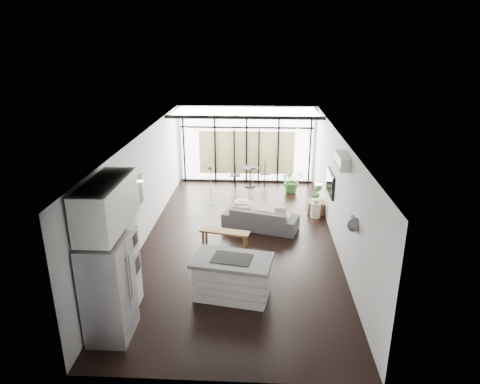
# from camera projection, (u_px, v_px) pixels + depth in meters

# --- Properties ---
(floor) EXTENTS (5.00, 10.00, 0.00)m
(floor) POSITION_uv_depth(u_px,v_px,m) (239.00, 240.00, 11.40)
(floor) COLOR black
(floor) RESTS_ON ground
(ceiling) EXTENTS (5.00, 10.00, 0.00)m
(ceiling) POSITION_uv_depth(u_px,v_px,m) (239.00, 137.00, 10.45)
(ceiling) COLOR white
(ceiling) RESTS_ON ground
(wall_left) EXTENTS (0.02, 10.00, 2.80)m
(wall_left) POSITION_uv_depth(u_px,v_px,m) (143.00, 189.00, 11.05)
(wall_left) COLOR white
(wall_left) RESTS_ON ground
(wall_right) EXTENTS (0.02, 10.00, 2.80)m
(wall_right) POSITION_uv_depth(u_px,v_px,m) (338.00, 192.00, 10.80)
(wall_right) COLOR white
(wall_right) RESTS_ON ground
(wall_back) EXTENTS (5.00, 0.02, 2.80)m
(wall_back) POSITION_uv_depth(u_px,v_px,m) (247.00, 144.00, 15.62)
(wall_back) COLOR white
(wall_back) RESTS_ON ground
(wall_front) EXTENTS (5.00, 0.02, 2.80)m
(wall_front) POSITION_uv_depth(u_px,v_px,m) (221.00, 306.00, 6.23)
(wall_front) COLOR white
(wall_front) RESTS_ON ground
(glazing) EXTENTS (5.00, 0.20, 2.80)m
(glazing) POSITION_uv_depth(u_px,v_px,m) (247.00, 145.00, 15.51)
(glazing) COLOR black
(glazing) RESTS_ON ground
(skylight) EXTENTS (4.70, 1.90, 0.06)m
(skylight) POSITION_uv_depth(u_px,v_px,m) (246.00, 111.00, 14.22)
(skylight) COLOR white
(skylight) RESTS_ON ceiling
(neighbour_building) EXTENTS (3.50, 0.02, 1.60)m
(neighbour_building) POSITION_uv_depth(u_px,v_px,m) (247.00, 153.00, 15.68)
(neighbour_building) COLOR beige
(neighbour_building) RESTS_ON ground
(island) EXTENTS (1.73, 1.21, 0.87)m
(island) POSITION_uv_depth(u_px,v_px,m) (232.00, 277.00, 8.80)
(island) COLOR white
(island) RESTS_ON floor
(cooktop) EXTENTS (0.89, 0.67, 0.01)m
(cooktop) POSITION_uv_depth(u_px,v_px,m) (232.00, 258.00, 8.65)
(cooktop) COLOR black
(cooktop) RESTS_ON island
(fridge) EXTENTS (0.72, 0.90, 1.87)m
(fridge) POSITION_uv_depth(u_px,v_px,m) (109.00, 289.00, 7.48)
(fridge) COLOR #A5A5AA
(fridge) RESTS_ON floor
(appliance_column) EXTENTS (0.59, 0.61, 2.27)m
(appliance_column) POSITION_uv_depth(u_px,v_px,m) (120.00, 254.00, 8.26)
(appliance_column) COLOR white
(appliance_column) RESTS_ON floor
(upper_cabinets) EXTENTS (0.62, 1.75, 0.86)m
(upper_cabinets) POSITION_uv_depth(u_px,v_px,m) (107.00, 205.00, 7.42)
(upper_cabinets) COLOR white
(upper_cabinets) RESTS_ON wall_left
(pendant_left) EXTENTS (0.26, 0.26, 0.18)m
(pendant_left) POSITION_uv_depth(u_px,v_px,m) (211.00, 206.00, 8.25)
(pendant_left) COLOR white
(pendant_left) RESTS_ON ceiling
(pendant_right) EXTENTS (0.26, 0.26, 0.18)m
(pendant_right) POSITION_uv_depth(u_px,v_px,m) (253.00, 207.00, 8.21)
(pendant_right) COLOR white
(pendant_right) RESTS_ON ceiling
(sofa) EXTENTS (2.17, 1.19, 0.82)m
(sofa) POSITION_uv_depth(u_px,v_px,m) (261.00, 215.00, 11.98)
(sofa) COLOR #454647
(sofa) RESTS_ON floor
(console_bench) EXTENTS (1.33, 0.60, 0.41)m
(console_bench) POSITION_uv_depth(u_px,v_px,m) (225.00, 238.00, 11.03)
(console_bench) COLOR brown
(console_bench) RESTS_ON floor
(pouf) EXTENTS (0.60, 0.60, 0.38)m
(pouf) POSITION_uv_depth(u_px,v_px,m) (242.00, 207.00, 13.10)
(pouf) COLOR beige
(pouf) RESTS_ON floor
(crate) EXTENTS (0.55, 0.55, 0.37)m
(crate) POSITION_uv_depth(u_px,v_px,m) (316.00, 207.00, 13.11)
(crate) COLOR brown
(crate) RESTS_ON floor
(plant_tall) EXTENTS (1.05, 1.09, 0.66)m
(plant_tall) POSITION_uv_depth(u_px,v_px,m) (292.00, 183.00, 14.81)
(plant_tall) COLOR #336D2C
(plant_tall) RESTS_ON floor
(plant_crate) EXTENTS (0.41, 0.60, 0.24)m
(plant_crate) POSITION_uv_depth(u_px,v_px,m) (317.00, 198.00, 13.00)
(plant_crate) COLOR #336D2C
(plant_crate) RESTS_ON crate
(milk_can) EXTENTS (0.33, 0.33, 0.58)m
(milk_can) POSITION_uv_depth(u_px,v_px,m) (316.00, 208.00, 12.74)
(milk_can) COLOR beige
(milk_can) RESTS_ON floor
(bistro_set) EXTENTS (1.71, 1.04, 0.76)m
(bistro_set) POSITION_uv_depth(u_px,v_px,m) (250.00, 176.00, 15.38)
(bistro_set) COLOR black
(bistro_set) RESTS_ON floor
(tv) EXTENTS (0.05, 1.10, 0.65)m
(tv) POSITION_uv_depth(u_px,v_px,m) (330.00, 183.00, 11.78)
(tv) COLOR black
(tv) RESTS_ON wall_right
(ac_unit) EXTENTS (0.22, 0.90, 0.30)m
(ac_unit) POSITION_uv_depth(u_px,v_px,m) (342.00, 161.00, 9.70)
(ac_unit) COLOR white
(ac_unit) RESTS_ON wall_right
(framed_art) EXTENTS (0.04, 0.70, 0.90)m
(framed_art) POSITION_uv_depth(u_px,v_px,m) (138.00, 190.00, 10.53)
(framed_art) COLOR black
(framed_art) RESTS_ON wall_left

